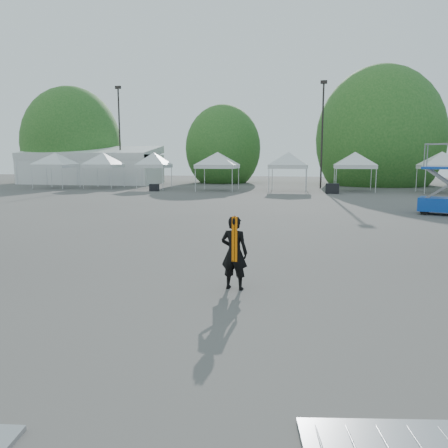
# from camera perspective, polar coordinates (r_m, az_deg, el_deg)

# --- Properties ---
(ground) EXTENTS (120.00, 120.00, 0.00)m
(ground) POSITION_cam_1_polar(r_m,az_deg,el_deg) (10.66, -1.52, -6.35)
(ground) COLOR #474442
(ground) RESTS_ON ground
(marquee) EXTENTS (15.00, 6.25, 4.23)m
(marquee) POSITION_cam_1_polar(r_m,az_deg,el_deg) (51.20, -16.96, 7.27)
(marquee) COLOR silver
(marquee) RESTS_ON ground
(light_pole_west) EXTENTS (0.60, 0.25, 10.30)m
(light_pole_west) POSITION_cam_1_polar(r_m,az_deg,el_deg) (48.60, -13.49, 11.84)
(light_pole_west) COLOR black
(light_pole_west) RESTS_ON ground
(light_pole_east) EXTENTS (0.60, 0.25, 9.80)m
(light_pole_east) POSITION_cam_1_polar(r_m,az_deg,el_deg) (42.13, 12.72, 12.07)
(light_pole_east) COLOR black
(light_pole_east) RESTS_ON ground
(tree_far_w) EXTENTS (4.80, 4.80, 7.30)m
(tree_far_w) POSITION_cam_1_polar(r_m,az_deg,el_deg) (55.80, -19.26, 9.87)
(tree_far_w) COLOR #382314
(tree_far_w) RESTS_ON ground
(tree_mid_w) EXTENTS (4.16, 4.16, 6.33)m
(tree_mid_w) POSITION_cam_1_polar(r_m,az_deg,el_deg) (51.10, -0.11, 9.83)
(tree_mid_w) COLOR #382314
(tree_mid_w) RESTS_ON ground
(tree_mid_e) EXTENTS (5.12, 5.12, 7.79)m
(tree_mid_e) POSITION_cam_1_polar(r_m,az_deg,el_deg) (49.53, 19.62, 10.44)
(tree_mid_e) COLOR #382314
(tree_mid_e) RESTS_ON ground
(tent_a) EXTENTS (4.59, 4.59, 3.88)m
(tent_a) POSITION_cam_1_polar(r_m,az_deg,el_deg) (44.45, -21.17, 8.34)
(tent_a) COLOR silver
(tent_a) RESTS_ON ground
(tent_b) EXTENTS (4.23, 4.23, 3.88)m
(tent_b) POSITION_cam_1_polar(r_m,az_deg,el_deg) (43.08, -15.51, 8.62)
(tent_b) COLOR silver
(tent_b) RESTS_ON ground
(tent_c) EXTENTS (3.80, 3.80, 3.88)m
(tent_c) POSITION_cam_1_polar(r_m,az_deg,el_deg) (40.76, -9.15, 8.84)
(tent_c) COLOR silver
(tent_c) RESTS_ON ground
(tent_d) EXTENTS (4.75, 4.75, 3.88)m
(tent_d) POSITION_cam_1_polar(r_m,az_deg,el_deg) (38.11, -0.84, 8.98)
(tent_d) COLOR silver
(tent_d) RESTS_ON ground
(tent_e) EXTENTS (4.56, 4.56, 3.88)m
(tent_e) POSITION_cam_1_polar(r_m,az_deg,el_deg) (37.81, 8.46, 8.89)
(tent_e) COLOR silver
(tent_e) RESTS_ON ground
(tent_f) EXTENTS (4.72, 4.72, 3.88)m
(tent_f) POSITION_cam_1_polar(r_m,az_deg,el_deg) (38.89, 16.75, 8.62)
(tent_f) COLOR silver
(tent_f) RESTS_ON ground
(tent_g) EXTENTS (4.48, 4.48, 3.88)m
(tent_g) POSITION_cam_1_polar(r_m,az_deg,el_deg) (39.60, 26.58, 8.08)
(tent_g) COLOR silver
(tent_g) RESTS_ON ground
(man) EXTENTS (0.62, 0.45, 1.57)m
(man) POSITION_cam_1_polar(r_m,az_deg,el_deg) (9.16, 1.35, -3.74)
(man) COLOR black
(man) RESTS_ON ground
(crate_west) EXTENTS (0.84, 0.70, 0.60)m
(crate_west) POSITION_cam_1_polar(r_m,az_deg,el_deg) (38.09, -9.10, 4.72)
(crate_west) COLOR black
(crate_west) RESTS_ON ground
(crate_mid) EXTENTS (1.10, 0.89, 0.80)m
(crate_mid) POSITION_cam_1_polar(r_m,az_deg,el_deg) (35.90, 13.97, 4.52)
(crate_mid) COLOR black
(crate_mid) RESTS_ON ground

